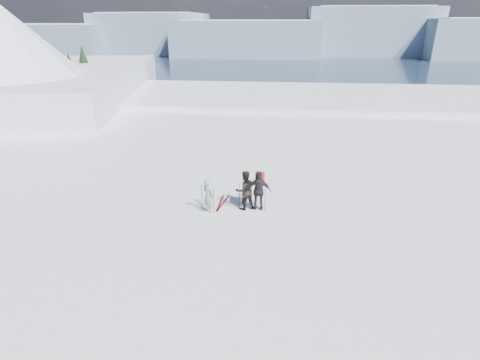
{
  "coord_description": "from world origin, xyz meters",
  "views": [
    {
      "loc": [
        -0.03,
        -11.34,
        7.73
      ],
      "look_at": [
        -1.54,
        3.0,
        1.58
      ],
      "focal_mm": 28.0,
      "sensor_mm": 36.0,
      "label": 1
    }
  ],
  "objects_px": {
    "skier_grey": "(208,196)",
    "skis_loose": "(222,203)",
    "skier_pack": "(259,191)",
    "skier_dark": "(245,190)"
  },
  "relations": [
    {
      "from": "skier_pack",
      "to": "skis_loose",
      "type": "bearing_deg",
      "value": -10.88
    },
    {
      "from": "skier_dark",
      "to": "skier_pack",
      "type": "height_order",
      "value": "skier_pack"
    },
    {
      "from": "skier_dark",
      "to": "skier_pack",
      "type": "distance_m",
      "value": 0.63
    },
    {
      "from": "skier_dark",
      "to": "skis_loose",
      "type": "height_order",
      "value": "skier_dark"
    },
    {
      "from": "skier_grey",
      "to": "skier_pack",
      "type": "relative_size",
      "value": 0.84
    },
    {
      "from": "skier_grey",
      "to": "skier_pack",
      "type": "bearing_deg",
      "value": -133.46
    },
    {
      "from": "skier_grey",
      "to": "skis_loose",
      "type": "relative_size",
      "value": 0.9
    },
    {
      "from": "skier_grey",
      "to": "skier_dark",
      "type": "bearing_deg",
      "value": -128.64
    },
    {
      "from": "skier_grey",
      "to": "skier_dark",
      "type": "distance_m",
      "value": 1.61
    },
    {
      "from": "skier_grey",
      "to": "skis_loose",
      "type": "height_order",
      "value": "skier_grey"
    }
  ]
}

